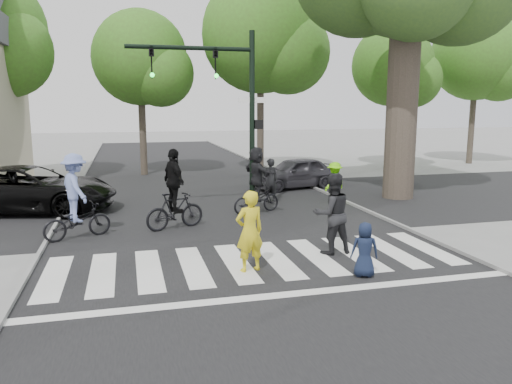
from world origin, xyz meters
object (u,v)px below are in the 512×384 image
cyclist_right (256,184)px  car_suv (29,189)px  pedestrian_adult (332,214)px  pedestrian_child (365,250)px  pedestrian_woman (250,231)px  car_grey (295,173)px  cyclist_mid (174,197)px  traffic_signal (227,97)px  cyclist_left (76,202)px

cyclist_right → car_suv: bearing=164.3°
pedestrian_adult → cyclist_right: size_ratio=0.89×
pedestrian_child → pedestrian_woman: bearing=-5.3°
car_grey → cyclist_mid: bearing=-56.5°
cyclist_mid → traffic_signal: bearing=39.7°
cyclist_left → car_grey: cyclist_left is taller
car_suv → pedestrian_woman: bearing=-130.6°
pedestrian_woman → cyclist_left: cyclist_left is taller
pedestrian_woman → pedestrian_adult: 2.43m
cyclist_mid → cyclist_right: size_ratio=1.06×
cyclist_mid → car_suv: cyclist_mid is taller
cyclist_mid → cyclist_right: 3.30m
car_suv → cyclist_left: bearing=-142.1°
cyclist_right → car_grey: size_ratio=0.56×
cyclist_left → car_suv: (-1.88, 4.08, -0.22)m
cyclist_right → cyclist_left: bearing=-160.6°
pedestrian_woman → cyclist_left: bearing=-57.6°
pedestrian_adult → car_suv: (-8.10, 7.11, -0.21)m
pedestrian_woman → car_grey: (4.64, 10.38, -0.23)m
pedestrian_woman → car_suv: bearing=-66.9°
pedestrian_woman → pedestrian_child: pedestrian_woman is taller
cyclist_mid → cyclist_right: bearing=28.4°
traffic_signal → cyclist_mid: bearing=-140.3°
traffic_signal → car_suv: 7.50m
cyclist_mid → car_suv: size_ratio=0.42×
traffic_signal → pedestrian_child: bearing=-76.8°
pedestrian_child → cyclist_right: (-0.61, 6.79, 0.41)m
pedestrian_child → car_suv: car_suv is taller
pedestrian_child → cyclist_mid: bearing=-38.3°
traffic_signal → cyclist_right: (0.99, -0.02, -2.89)m
pedestrian_child → car_grey: size_ratio=0.30×
cyclist_left → cyclist_mid: (2.70, 0.41, -0.04)m
traffic_signal → pedestrian_adult: (1.60, -5.03, -2.90)m
pedestrian_adult → cyclist_left: cyclist_left is taller
pedestrian_child → cyclist_mid: (-3.52, 5.22, 0.38)m
pedestrian_child → cyclist_mid: 6.31m
cyclist_left → pedestrian_adult: bearing=-26.0°
pedestrian_woman → pedestrian_adult: size_ratio=0.90×
cyclist_left → car_suv: cyclist_left is taller
pedestrian_child → pedestrian_adult: pedestrian_adult is taller
car_suv → traffic_signal: bearing=-94.6°
pedestrian_child → car_suv: size_ratio=0.21×
cyclist_right → car_grey: 5.45m
cyclist_left → cyclist_mid: cyclist_mid is taller
car_grey → pedestrian_child: bearing=-24.5°
pedestrian_child → pedestrian_adult: (0.00, 1.78, 0.41)m
cyclist_left → car_grey: 10.78m
cyclist_right → pedestrian_child: bearing=-84.9°
traffic_signal → cyclist_mid: size_ratio=2.51×
cyclist_right → car_suv: cyclist_right is taller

